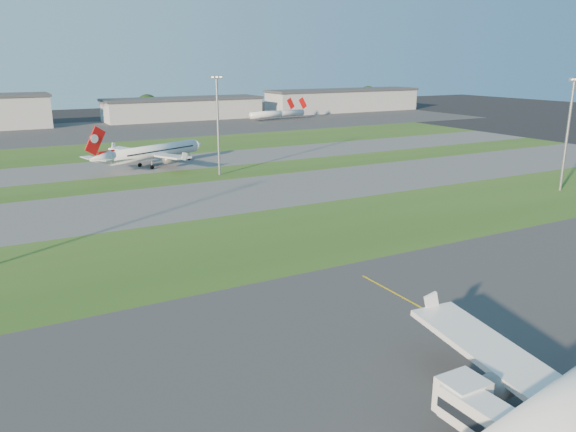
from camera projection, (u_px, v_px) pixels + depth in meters
ground at (513, 392)px, 51.52m from camera, size 700.00×700.00×0.00m
apron_near at (513, 392)px, 51.52m from camera, size 300.00×70.00×0.01m
grass_strip_a at (262, 240)px, 95.41m from camera, size 300.00×34.00×0.01m
taxiway_a at (196, 199)px, 123.27m from camera, size 300.00×32.00×0.01m
grass_strip_b at (162, 179)px, 144.37m from camera, size 300.00×18.00×0.01m
taxiway_b at (140, 166)px, 162.94m from camera, size 300.00×26.00×0.01m
grass_strip_c at (115, 150)px, 190.80m from camera, size 300.00×40.00×0.01m
apron_far at (84, 132)px, 241.45m from camera, size 400.00×80.00×0.01m
yellow_line at (549, 378)px, 53.85m from camera, size 0.25×60.00×0.02m
airliner_taxiing at (154, 152)px, 160.83m from camera, size 35.29×30.05×11.78m
mini_jet_near at (271, 114)px, 285.54m from camera, size 28.44×7.76×9.48m
mini_jet_far at (282, 113)px, 289.52m from camera, size 28.63×3.94×9.48m
light_mast_centre at (218, 119)px, 145.71m from camera, size 3.20×0.70×25.80m
light_mast_east at (568, 127)px, 127.74m from camera, size 3.20×0.70×25.80m
hangar_east at (184, 108)px, 290.85m from camera, size 81.60×23.00×11.20m
hangar_far_east at (343, 100)px, 337.09m from camera, size 96.90×23.00×13.20m
tree_mid_west at (24, 112)px, 265.20m from camera, size 9.90×9.90×10.80m
tree_mid_east at (148, 105)px, 295.37m from camera, size 11.55×11.55×12.60m
tree_east at (275, 102)px, 328.74m from camera, size 10.45×10.45×11.40m
tree_far_east at (368, 96)px, 364.33m from camera, size 12.65×12.65×13.80m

